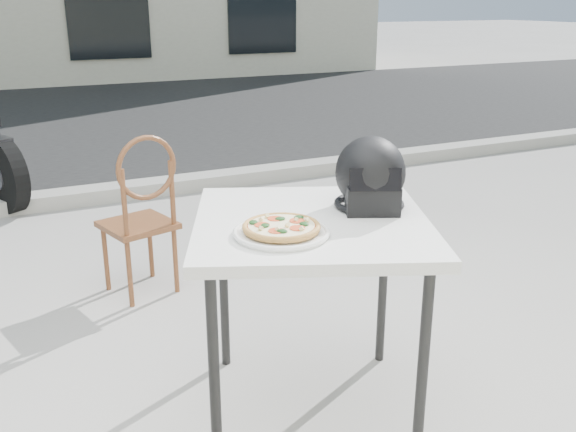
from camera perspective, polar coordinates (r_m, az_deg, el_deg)
name	(u,v)px	position (r m, az deg, el deg)	size (l,w,h in m)	color
ground	(222,377)	(3.03, -5.92, -14.03)	(80.00, 80.00, 0.00)	#9C9994
street_asphalt	(48,123)	(9.59, -20.56, 7.74)	(30.00, 8.00, 0.00)	black
curb	(100,194)	(5.70, -16.35, 1.91)	(30.00, 0.25, 0.12)	gray
cafe_table_main	(312,238)	(2.47, 2.11, -1.93)	(1.16, 1.16, 0.84)	silver
plate	(281,233)	(2.27, -0.59, -1.49)	(0.35, 0.35, 0.02)	white
pizza	(281,227)	(2.26, -0.59, -0.95)	(0.28, 0.28, 0.03)	#BD8A45
helmet	(370,177)	(2.55, 7.34, 3.46)	(0.37, 0.38, 0.29)	black
cafe_chair_main	(142,208)	(3.66, -12.85, 0.73)	(0.45, 0.45, 0.96)	brown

